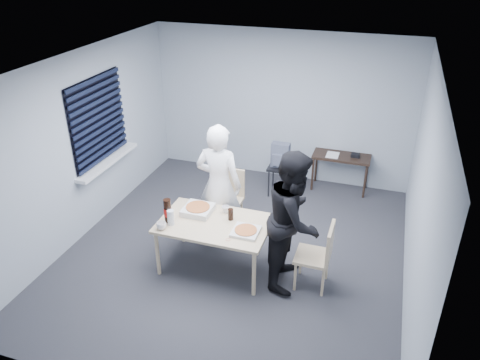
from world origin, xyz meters
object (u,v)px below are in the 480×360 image
(backpack, at_px, (280,156))
(mug_b, at_px, (225,209))
(side_table, at_px, (341,160))
(chair_right, at_px, (320,252))
(dining_table, at_px, (215,226))
(soda_bottle, at_px, (168,211))
(mug_a, at_px, (161,226))
(stool, at_px, (280,172))
(person_white, at_px, (219,185))
(person_black, at_px, (294,219))
(chair_far, at_px, (229,194))

(backpack, distance_m, mug_b, 1.91)
(side_table, bearing_deg, chair_right, -87.99)
(dining_table, distance_m, mug_b, 0.30)
(soda_bottle, bearing_deg, mug_a, -90.92)
(dining_table, relative_size, chair_right, 1.58)
(stool, xyz_separation_m, mug_a, (-0.89, -2.52, 0.32))
(person_white, height_order, soda_bottle, person_white)
(stool, distance_m, mug_a, 2.69)
(side_table, bearing_deg, person_black, -95.81)
(person_white, bearing_deg, chair_right, 159.14)
(person_white, height_order, stool, person_white)
(person_white, xyz_separation_m, mug_b, (0.21, -0.33, -0.15))
(stool, distance_m, backpack, 0.31)
(stool, relative_size, mug_b, 5.19)
(chair_far, bearing_deg, mug_b, -73.69)
(dining_table, relative_size, soda_bottle, 4.41)
(stool, bearing_deg, backpack, -90.00)
(chair_far, distance_m, backpack, 1.25)
(backpack, bearing_deg, person_black, -89.00)
(mug_a, distance_m, mug_b, 0.88)
(chair_right, relative_size, stool, 1.72)
(side_table, distance_m, soda_bottle, 3.38)
(chair_right, xyz_separation_m, stool, (-1.03, 2.15, -0.10))
(chair_far, distance_m, mug_a, 1.45)
(person_white, relative_size, stool, 3.41)
(person_white, bearing_deg, mug_a, 66.73)
(chair_right, distance_m, backpack, 2.38)
(person_black, bearing_deg, side_table, -5.81)
(chair_right, bearing_deg, soda_bottle, -174.60)
(person_black, bearing_deg, soda_bottle, 98.46)
(mug_a, bearing_deg, mug_b, 44.72)
(chair_far, bearing_deg, soda_bottle, -108.45)
(person_white, distance_m, mug_a, 1.04)
(person_white, xyz_separation_m, person_black, (1.16, -0.53, 0.00))
(mug_a, bearing_deg, side_table, 58.62)
(mug_b, relative_size, soda_bottle, 0.31)
(side_table, distance_m, mug_b, 2.69)
(mug_a, bearing_deg, dining_table, 31.05)
(person_white, relative_size, mug_b, 17.70)
(person_black, bearing_deg, person_white, 65.62)
(person_white, relative_size, side_table, 1.85)
(chair_right, bearing_deg, person_black, 171.76)
(chair_right, height_order, mug_b, chair_right)
(chair_right, relative_size, person_black, 0.50)
(chair_right, relative_size, soda_bottle, 2.80)
(stool, height_order, mug_a, mug_a)
(chair_far, height_order, soda_bottle, soda_bottle)
(chair_far, relative_size, chair_right, 1.00)
(chair_far, xyz_separation_m, backpack, (0.50, 1.13, 0.21))
(side_table, bearing_deg, mug_a, -121.38)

